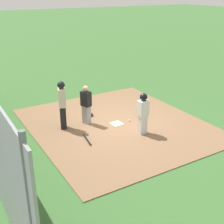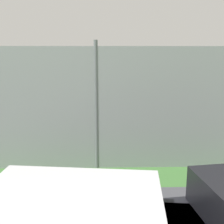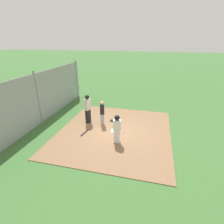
# 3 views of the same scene
# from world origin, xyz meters

# --- Properties ---
(ground_plane) EXTENTS (140.00, 140.00, 0.00)m
(ground_plane) POSITION_xyz_m (0.00, 0.00, 0.00)
(ground_plane) COLOR #3D6B33
(dirt_infield) EXTENTS (7.20, 6.40, 0.03)m
(dirt_infield) POSITION_xyz_m (0.00, 0.00, 0.01)
(dirt_infield) COLOR #896647
(dirt_infield) RESTS_ON ground_plane
(home_plate) EXTENTS (0.48, 0.48, 0.02)m
(home_plate) POSITION_xyz_m (0.00, 0.00, 0.04)
(home_plate) COLOR white
(home_plate) RESTS_ON dirt_infield
(catcher) EXTENTS (0.44, 0.37, 1.55)m
(catcher) POSITION_xyz_m (-0.69, -0.98, 0.83)
(catcher) COLOR #9E9EA3
(catcher) RESTS_ON dirt_infield
(umpire) EXTENTS (0.44, 0.37, 1.87)m
(umpire) POSITION_xyz_m (-0.73, -1.95, 1.03)
(umpire) COLOR black
(umpire) RESTS_ON dirt_infield
(runner) EXTENTS (0.29, 0.40, 1.56)m
(runner) POSITION_xyz_m (1.18, 0.39, 0.91)
(runner) COLOR silver
(runner) RESTS_ON dirt_infield
(baseball_bat) EXTENTS (0.84, 0.19, 0.06)m
(baseball_bat) POSITION_xyz_m (0.66, -1.63, 0.06)
(baseball_bat) COLOR black
(baseball_bat) RESTS_ON dirt_infield
(catcher_mask) EXTENTS (0.24, 0.20, 0.12)m
(catcher_mask) POSITION_xyz_m (-1.25, -0.52, 0.09)
(catcher_mask) COLOR black
(catcher_mask) RESTS_ON dirt_infield
(baseball) EXTENTS (0.07, 0.07, 0.07)m
(baseball) POSITION_xyz_m (0.05, 0.56, 0.07)
(baseball) COLOR white
(baseball) RESTS_ON dirt_infield
(backstop_fence) EXTENTS (12.00, 0.10, 3.35)m
(backstop_fence) POSITION_xyz_m (0.00, -4.95, 1.60)
(backstop_fence) COLOR #93999E
(backstop_fence) RESTS_ON ground_plane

